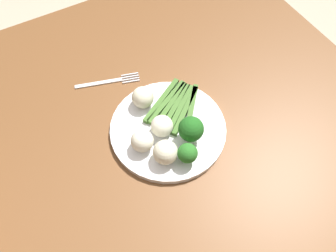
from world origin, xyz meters
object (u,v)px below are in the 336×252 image
object	(u,v)px
cauliflower_near_center	(165,152)
cauliflower_back	(162,126)
cauliflower_near_fork	(142,141)
plate	(168,129)
broccoli_right	(188,153)
broccoli_front	(191,129)
asparagus_bundle	(176,106)
dining_table	(183,159)
fork	(109,82)
cauliflower_outer_edge	(143,97)

from	to	relation	value
cauliflower_near_center	cauliflower_back	world-z (taller)	cauliflower_near_center
cauliflower_near_fork	plate	bearing A→B (deg)	102.77
broccoli_right	broccoli_front	bearing A→B (deg)	141.42
asparagus_bundle	dining_table	bearing A→B (deg)	39.60
asparagus_bundle	fork	xyz separation A→B (m)	(-0.16, -0.11, -0.02)
cauliflower_back	cauliflower_outer_edge	bearing A→B (deg)	-179.07
cauliflower_outer_edge	fork	bearing A→B (deg)	-159.60
cauliflower_back	fork	world-z (taller)	cauliflower_back
plate	fork	size ratio (longest dim) A/B	1.64
plate	asparagus_bundle	bearing A→B (deg)	131.97
broccoli_front	cauliflower_near_fork	size ratio (longest dim) A/B	1.37
asparagus_bundle	cauliflower_near_fork	distance (m)	0.13
broccoli_front	broccoli_right	bearing A→B (deg)	-38.58
broccoli_right	asparagus_bundle	bearing A→B (deg)	159.79
dining_table	plate	bearing A→B (deg)	-150.73
broccoli_right	cauliflower_near_fork	distance (m)	0.10
asparagus_bundle	cauliflower_near_fork	size ratio (longest dim) A/B	3.26
broccoli_front	fork	bearing A→B (deg)	-160.12
dining_table	cauliflower_outer_edge	world-z (taller)	cauliflower_outer_edge
cauliflower_near_fork	cauliflower_near_center	xyz separation A→B (m)	(0.05, 0.03, 0.00)
cauliflower_near_center	asparagus_bundle	bearing A→B (deg)	140.42
dining_table	broccoli_right	size ratio (longest dim) A/B	21.24
cauliflower_outer_edge	plate	bearing A→B (deg)	12.69
broccoli_front	fork	xyz separation A→B (m)	(-0.25, -0.09, -0.05)
asparagus_bundle	broccoli_front	world-z (taller)	broccoli_front
asparagus_bundle	plate	bearing A→B (deg)	7.09
plate	cauliflower_outer_edge	bearing A→B (deg)	-167.31
broccoli_right	cauliflower_outer_edge	world-z (taller)	broccoli_right
dining_table	fork	xyz separation A→B (m)	(-0.24, -0.08, 0.10)
cauliflower_outer_edge	dining_table	bearing A→B (deg)	18.23
broccoli_right	broccoli_front	xyz separation A→B (m)	(-0.04, 0.03, 0.01)
broccoli_front	cauliflower_back	distance (m)	0.07
dining_table	cauliflower_near_fork	bearing A→B (deg)	-103.21
broccoli_front	cauliflower_near_center	distance (m)	0.07
plate	broccoli_right	size ratio (longest dim) A/B	5.02
broccoli_front	cauliflower_back	size ratio (longest dim) A/B	1.37
cauliflower_near_fork	dining_table	bearing A→B (deg)	76.79
plate	broccoli_right	bearing A→B (deg)	-3.09
cauliflower_back	fork	bearing A→B (deg)	-167.85
dining_table	asparagus_bundle	distance (m)	0.15
plate	cauliflower_near_center	world-z (taller)	cauliflower_near_center
cauliflower_near_fork	cauliflower_near_center	size ratio (longest dim) A/B	0.94
broccoli_right	cauliflower_back	distance (m)	0.09
cauliflower_near_center	cauliflower_outer_edge	distance (m)	0.15
dining_table	broccoli_front	distance (m)	0.16
broccoli_right	fork	distance (m)	0.30
cauliflower_near_fork	fork	distance (m)	0.22
cauliflower_near_fork	asparagus_bundle	bearing A→B (deg)	115.51
broccoli_front	cauliflower_outer_edge	size ratio (longest dim) A/B	1.32
dining_table	fork	bearing A→B (deg)	-160.72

